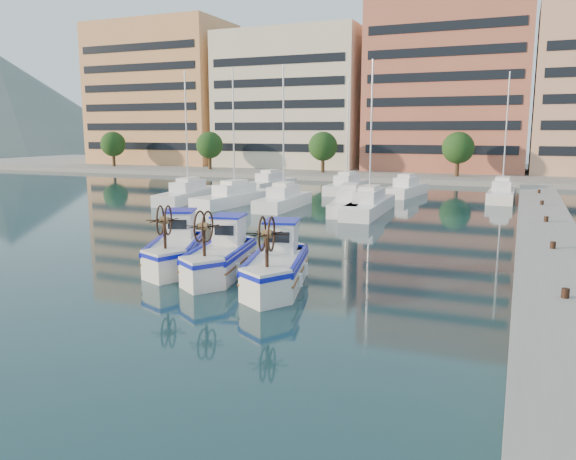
% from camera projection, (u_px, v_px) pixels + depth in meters
% --- Properties ---
extents(ground, '(300.00, 300.00, 0.00)m').
position_uv_depth(ground, '(226.00, 278.00, 24.22)').
color(ground, '#183C40').
rests_on(ground, ground).
extents(quay, '(3.00, 60.00, 1.20)m').
position_uv_depth(quay, '(550.00, 253.00, 26.50)').
color(quay, gray).
rests_on(quay, ground).
extents(waterfront, '(180.00, 40.00, 25.60)m').
position_uv_depth(waterfront, '(509.00, 96.00, 77.99)').
color(waterfront, gray).
rests_on(waterfront, ground).
extents(hill_west, '(180.00, 180.00, 60.00)m').
position_uv_depth(hill_west, '(3.00, 151.00, 177.04)').
color(hill_west, slate).
rests_on(hill_west, ground).
extents(yacht_marina, '(37.45, 23.83, 11.50)m').
position_uv_depth(yacht_marina, '(350.00, 196.00, 50.60)').
color(yacht_marina, white).
rests_on(yacht_marina, ground).
extents(fishing_boat_a, '(3.73, 5.27, 3.17)m').
position_uv_depth(fishing_boat_a, '(176.00, 248.00, 26.34)').
color(fishing_boat_a, silver).
rests_on(fishing_boat_a, ground).
extents(fishing_boat_b, '(2.92, 5.18, 3.14)m').
position_uv_depth(fishing_boat_b, '(221.00, 255.00, 24.88)').
color(fishing_boat_b, silver).
rests_on(fishing_boat_b, ground).
extents(fishing_boat_c, '(3.22, 5.30, 3.21)m').
position_uv_depth(fishing_boat_c, '(277.00, 264.00, 23.02)').
color(fishing_boat_c, silver).
rests_on(fishing_boat_c, ground).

